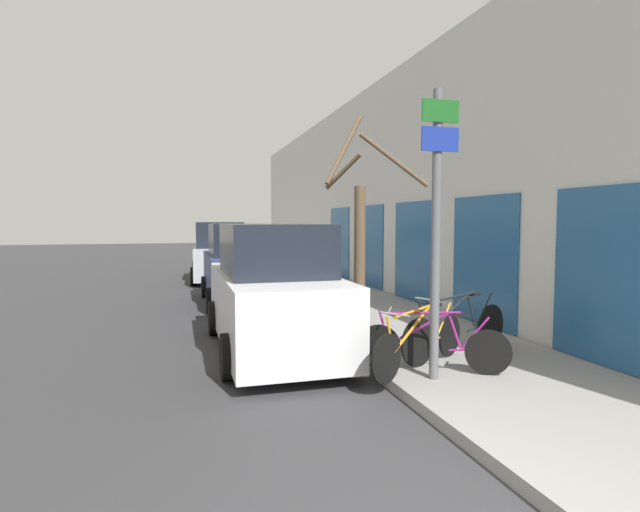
{
  "coord_description": "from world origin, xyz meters",
  "views": [
    {
      "loc": [
        -1.65,
        -2.55,
        2.23
      ],
      "look_at": [
        0.5,
        5.03,
        1.69
      ],
      "focal_mm": 28.0,
      "sensor_mm": 36.0,
      "label": 1
    }
  ],
  "objects": [
    {
      "name": "pedestrian_near",
      "position": [
        2.3,
        10.87,
        1.06
      ],
      "size": [
        0.41,
        0.35,
        1.57
      ],
      "rotation": [
        0.0,
        0.0,
        0.15
      ],
      "color": "#4C3D2D",
      "rests_on": "sidewalk_curb"
    },
    {
      "name": "parked_car_0",
      "position": [
        -0.12,
        5.85,
        1.0
      ],
      "size": [
        1.99,
        4.71,
        2.19
      ],
      "rotation": [
        0.0,
        0.0,
        0.0
      ],
      "color": "silver",
      "rests_on": "ground"
    },
    {
      "name": "sidewalk_curb",
      "position": [
        2.6,
        14.0,
        0.07
      ],
      "size": [
        3.2,
        32.0,
        0.15
      ],
      "color": "gray",
      "rests_on": "ground"
    },
    {
      "name": "parked_car_2",
      "position": [
        -0.17,
        16.56,
        1.0
      ],
      "size": [
        2.25,
        4.58,
        2.21
      ],
      "rotation": [
        0.0,
        0.0,
        -0.05
      ],
      "color": "#B2B7BC",
      "rests_on": "ground"
    },
    {
      "name": "parked_car_1",
      "position": [
        -0.06,
        11.04,
        0.99
      ],
      "size": [
        1.96,
        4.28,
        2.18
      ],
      "rotation": [
        0.0,
        0.0,
        -0.0
      ],
      "color": "navy",
      "rests_on": "ground"
    },
    {
      "name": "signpost",
      "position": [
        1.58,
        3.28,
        2.17
      ],
      "size": [
        0.52,
        0.14,
        3.78
      ],
      "color": "#595B60",
      "rests_on": "sidewalk_curb"
    },
    {
      "name": "street_tree",
      "position": [
        1.62,
        6.21,
        1.88
      ],
      "size": [
        2.02,
        1.1,
        4.04
      ],
      "color": "brown",
      "rests_on": "sidewalk_curb"
    },
    {
      "name": "bicycle_1",
      "position": [
        1.62,
        3.73,
        0.54
      ],
      "size": [
        2.03,
        1.34,
        0.9
      ],
      "rotation": [
        0.0,
        0.0,
        2.15
      ],
      "color": "black",
      "rests_on": "sidewalk_curb"
    },
    {
      "name": "building_facade",
      "position": [
        4.35,
        13.91,
        3.21
      ],
      "size": [
        0.23,
        32.0,
        6.5
      ],
      "color": "silver",
      "rests_on": "ground"
    },
    {
      "name": "bicycle_2",
      "position": [
        2.47,
        4.19,
        0.56
      ],
      "size": [
        2.35,
        1.02,
        0.98
      ],
      "rotation": [
        0.0,
        0.0,
        1.97
      ],
      "color": "black",
      "rests_on": "sidewalk_curb"
    },
    {
      "name": "bicycle_0",
      "position": [
        1.71,
        3.58,
        0.52
      ],
      "size": [
        1.86,
        1.04,
        0.86
      ],
      "rotation": [
        0.0,
        0.0,
        1.07
      ],
      "color": "black",
      "rests_on": "sidewalk_curb"
    },
    {
      "name": "ground_plane",
      "position": [
        0.0,
        11.2,
        0.0
      ],
      "size": [
        80.0,
        80.0,
        0.0
      ],
      "primitive_type": "plane",
      "color": "#333335"
    }
  ]
}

